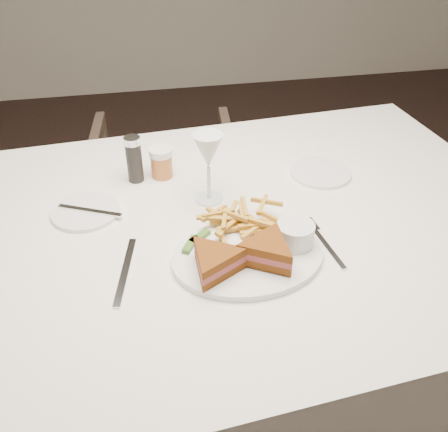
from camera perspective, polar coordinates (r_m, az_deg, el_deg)
ground at (r=1.87m, az=-0.57°, el=-14.26°), size 5.00×5.00×0.00m
table at (r=1.40m, az=-0.40°, el=-13.04°), size 1.57×1.11×0.75m
chair_far at (r=2.14m, az=-6.71°, el=3.46°), size 0.63×0.60×0.60m
table_setting at (r=1.09m, az=0.70°, el=-0.49°), size 0.77×0.57×0.18m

